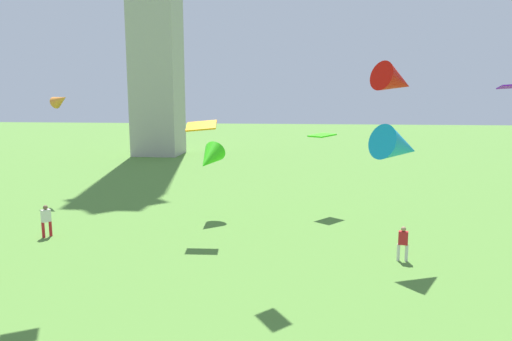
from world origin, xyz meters
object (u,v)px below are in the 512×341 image
Objects in this scene: kite_flying_7 at (396,81)px; kite_flying_0 at (209,159)px; kite_flying_10 at (60,100)px; person_2 at (46,219)px; kite_flying_5 at (322,135)px; kite_flying_4 at (201,126)px; person_5 at (403,242)px; kite_flying_9 at (509,87)px; kite_flying_8 at (399,147)px.

kite_flying_0 is at bearing 25.77° from kite_flying_7.
kite_flying_7 is 23.79m from kite_flying_10.
kite_flying_0 reaches higher than person_2.
kite_flying_5 is 1.19× the size of kite_flying_10.
kite_flying_7 reaches higher than person_2.
kite_flying_4 is 1.03× the size of kite_flying_10.
person_5 is 15.43m from kite_flying_9.
kite_flying_8 is 1.72× the size of kite_flying_9.
kite_flying_0 is at bearing -88.87° from kite_flying_10.
kite_flying_4 is at bearing 42.60° from kite_flying_7.
kite_flying_7 is at bearing -91.85° from kite_flying_10.
person_2 is 9.82m from kite_flying_4.
kite_flying_5 is at bearing -28.81° from kite_flying_8.
kite_flying_7 is at bearing -45.74° from kite_flying_8.
kite_flying_8 is at bearing 134.30° from kite_flying_7.
kite_flying_10 is (-22.16, 11.05, 6.33)m from person_5.
kite_flying_9 is 30.60m from kite_flying_10.
kite_flying_9 is at bearing 136.17° from kite_flying_5.
kite_flying_8 is at bearing -126.05° from kite_flying_9.
kite_flying_9 is at bearing 27.16° from kite_flying_0.
kite_flying_9 is at bearing -117.05° from person_5.
kite_flying_7 is at bearing 60.94° from kite_flying_5.
kite_flying_7 is at bearing -15.03° from kite_flying_4.
kite_flying_7 is (9.74, -1.74, 2.27)m from kite_flying_4.
kite_flying_4 is 1.28× the size of kite_flying_9.
person_5 is 0.83× the size of kite_flying_5.
kite_flying_7 is at bearing -12.02° from kite_flying_0.
kite_flying_0 is (-10.44, 6.63, 2.84)m from person_5.
kite_flying_9 reaches higher than person_2.
person_2 is at bearing 51.71° from kite_flying_7.
person_2 is 9.74m from kite_flying_0.
person_5 is at bearing -132.39° from kite_flying_9.
kite_flying_10 reaches higher than kite_flying_4.
kite_flying_4 is at bearing -101.13° from kite_flying_10.
kite_flying_7 is at bearing -53.42° from person_2.
kite_flying_0 is at bearing 90.35° from kite_flying_4.
kite_flying_5 is 18.89m from kite_flying_10.
person_2 is 1.07× the size of person_5.
kite_flying_9 reaches higher than kite_flying_4.
kite_flying_7 reaches higher than kite_flying_10.
kite_flying_5 is at bearing -73.86° from kite_flying_10.
kite_flying_0 is at bearing -30.75° from kite_flying_5.
kite_flying_8 is at bearing -37.19° from kite_flying_0.
kite_flying_10 is at bearing 14.95° from kite_flying_8.
kite_flying_8 reaches higher than kite_flying_0.
kite_flying_4 is 20.12m from kite_flying_9.
kite_flying_8 reaches higher than kite_flying_4.
kite_flying_8 reaches higher than person_2.
kite_flying_7 reaches higher than kite_flying_9.
kite_flying_9 is at bearing -34.14° from person_2.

